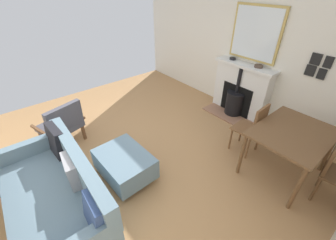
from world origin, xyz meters
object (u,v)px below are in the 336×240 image
dining_chair_near_fireplace (253,126)px  dining_table (292,137)px  dining_chair_by_back_wall (335,170)px  mantel_bowl_far (259,66)px  mantel_bowl_near (233,58)px  ottoman (125,164)px  fireplace (239,92)px  sofa (58,195)px  armchair_accent (62,123)px

dining_chair_near_fireplace → dining_table: bearing=89.6°
dining_chair_near_fireplace → dining_chair_by_back_wall: 1.14m
mantel_bowl_far → dining_chair_by_back_wall: (0.99, 1.79, -0.59)m
mantel_bowl_near → dining_chair_by_back_wall: size_ratio=0.15×
ottoman → dining_chair_near_fireplace: size_ratio=0.93×
dining_chair_near_fireplace → mantel_bowl_far: bearing=-146.6°
fireplace → sofa: fireplace is taller
mantel_bowl_near → mantel_bowl_far: mantel_bowl_far is taller
fireplace → dining_chair_by_back_wall: bearing=65.2°
dining_table → fireplace: bearing=-122.5°
fireplace → armchair_accent: (3.19, -1.25, -0.04)m
mantel_bowl_near → dining_chair_by_back_wall: 2.63m
fireplace → dining_chair_by_back_wall: fireplace is taller
fireplace → mantel_bowl_far: bearing=100.6°
armchair_accent → dining_chair_by_back_wall: (-2.25, 3.29, 0.07)m
dining_chair_near_fireplace → sofa: bearing=-15.8°
mantel_bowl_near → dining_table: (0.98, 1.79, -0.44)m
mantel_bowl_far → mantel_bowl_near: bearing=-90.0°
mantel_bowl_near → mantel_bowl_far: 0.58m
mantel_bowl_near → dining_chair_near_fireplace: 1.66m
armchair_accent → dining_chair_near_fireplace: bearing=136.6°
mantel_bowl_near → dining_chair_by_back_wall: mantel_bowl_near is taller
mantel_bowl_near → sofa: size_ratio=0.07×
fireplace → dining_chair_near_fireplace: size_ratio=1.38×
fireplace → armchair_accent: bearing=-21.4°
mantel_bowl_far → dining_chair_near_fireplace: 1.30m
fireplace → ottoman: 2.78m
mantel_bowl_far → sofa: mantel_bowl_far is taller
mantel_bowl_far → armchair_accent: size_ratio=0.19×
dining_chair_near_fireplace → dining_chair_by_back_wall: bearing=89.3°
fireplace → dining_chair_near_fireplace: fireplace is taller
ottoman → dining_table: bearing=142.7°
mantel_bowl_near → sofa: bearing=6.8°
ottoman → armchair_accent: size_ratio=1.03×
mantel_bowl_near → dining_chair_by_back_wall: bearing=67.4°
mantel_bowl_near → sofa: 3.82m
mantel_bowl_far → sofa: bearing=-2.1°
mantel_bowl_far → dining_chair_near_fireplace: size_ratio=0.17×
mantel_bowl_far → dining_chair_near_fireplace: mantel_bowl_far is taller
mantel_bowl_near → ottoman: size_ratio=0.15×
sofa → armchair_accent: bearing=-109.6°
armchair_accent → ottoman: bearing=107.7°
sofa → dining_chair_near_fireplace: 2.86m
fireplace → dining_chair_near_fireplace: (0.93, 0.89, 0.04)m
ottoman → dining_chair_by_back_wall: size_ratio=0.98×
mantel_bowl_near → dining_chair_near_fireplace: size_ratio=0.14×
ottoman → dining_chair_near_fireplace: bearing=155.7°
fireplace → ottoman: fireplace is taller
sofa → dining_chair_near_fireplace: bearing=164.2°
mantel_bowl_far → sofa: 3.80m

